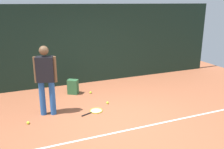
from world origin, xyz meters
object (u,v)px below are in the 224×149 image
object	(u,v)px
tennis_ball_mid_court	(91,92)
tennis_ball_by_fence	(108,103)
tennis_player	(46,77)
backpack	(73,87)
tennis_ball_near_player	(28,123)
tennis_racket	(95,111)

from	to	relation	value
tennis_ball_mid_court	tennis_ball_by_fence	bearing A→B (deg)	-78.55
tennis_player	backpack	xyz separation A→B (m)	(0.91, 1.16, -0.76)
tennis_ball_near_player	tennis_ball_by_fence	xyz separation A→B (m)	(2.08, 0.39, 0.00)
backpack	tennis_ball_mid_court	size ratio (longest dim) A/B	6.67
backpack	tennis_ball_mid_court	xyz separation A→B (m)	(0.48, -0.19, -0.18)
tennis_racket	backpack	distance (m)	1.48
tennis_player	tennis_racket	world-z (taller)	tennis_player
tennis_player	tennis_ball_mid_court	size ratio (longest dim) A/B	25.76
tennis_racket	tennis_ball_mid_court	size ratio (longest dim) A/B	9.62
tennis_ball_near_player	tennis_ball_by_fence	distance (m)	2.12
tennis_ball_by_fence	tennis_racket	bearing A→B (deg)	-144.62
tennis_player	tennis_ball_mid_court	world-z (taller)	tennis_player
tennis_player	tennis_ball_by_fence	world-z (taller)	tennis_player
tennis_player	tennis_ball_near_player	size ratio (longest dim) A/B	25.76
tennis_ball_by_fence	tennis_ball_mid_court	distance (m)	0.95
tennis_ball_by_fence	tennis_ball_near_player	bearing A→B (deg)	-169.50
tennis_player	tennis_ball_near_player	distance (m)	1.12
tennis_player	tennis_ball_near_player	xyz separation A→B (m)	(-0.51, -0.35, -0.93)
tennis_racket	backpack	world-z (taller)	backpack
tennis_racket	tennis_ball_near_player	size ratio (longest dim) A/B	9.62
tennis_player	tennis_ball_mid_court	bearing A→B (deg)	-126.92
backpack	tennis_racket	bearing A→B (deg)	131.57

